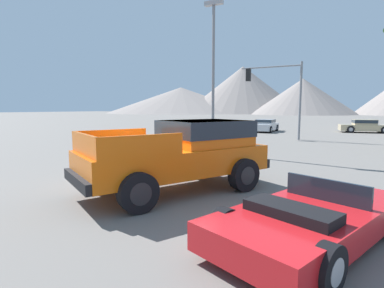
{
  "coord_description": "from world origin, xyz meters",
  "views": [
    {
      "loc": [
        4.36,
        -6.76,
        2.22
      ],
      "look_at": [
        0.36,
        1.05,
        1.17
      ],
      "focal_mm": 28.0,
      "sensor_mm": 36.0,
      "label": 1
    }
  ],
  "objects_px": {
    "red_convertible_car": "(312,219)",
    "street_lamp_post": "(213,63)",
    "parked_car_silver": "(265,125)",
    "traffic_light_main": "(276,86)",
    "orange_pickup_truck": "(185,150)",
    "parked_car_tan": "(365,126)"
  },
  "relations": [
    {
      "from": "street_lamp_post",
      "to": "red_convertible_car",
      "type": "bearing_deg",
      "value": -57.24
    },
    {
      "from": "red_convertible_car",
      "to": "traffic_light_main",
      "type": "xyz_separation_m",
      "value": [
        -4.18,
        17.09,
        3.45
      ]
    },
    {
      "from": "orange_pickup_truck",
      "to": "traffic_light_main",
      "type": "distance_m",
      "value": 15.43
    },
    {
      "from": "parked_car_silver",
      "to": "street_lamp_post",
      "type": "distance_m",
      "value": 15.66
    },
    {
      "from": "parked_car_tan",
      "to": "orange_pickup_truck",
      "type": "bearing_deg",
      "value": -22.03
    },
    {
      "from": "traffic_light_main",
      "to": "orange_pickup_truck",
      "type": "bearing_deg",
      "value": 92.8
    },
    {
      "from": "parked_car_silver",
      "to": "street_lamp_post",
      "type": "height_order",
      "value": "street_lamp_post"
    },
    {
      "from": "parked_car_tan",
      "to": "street_lamp_post",
      "type": "height_order",
      "value": "street_lamp_post"
    },
    {
      "from": "red_convertible_car",
      "to": "street_lamp_post",
      "type": "bearing_deg",
      "value": 144.56
    },
    {
      "from": "orange_pickup_truck",
      "to": "parked_car_silver",
      "type": "height_order",
      "value": "orange_pickup_truck"
    },
    {
      "from": "parked_car_silver",
      "to": "traffic_light_main",
      "type": "distance_m",
      "value": 7.53
    },
    {
      "from": "orange_pickup_truck",
      "to": "red_convertible_car",
      "type": "height_order",
      "value": "orange_pickup_truck"
    },
    {
      "from": "orange_pickup_truck",
      "to": "traffic_light_main",
      "type": "relative_size",
      "value": 1.01
    },
    {
      "from": "orange_pickup_truck",
      "to": "street_lamp_post",
      "type": "relative_size",
      "value": 0.76
    },
    {
      "from": "parked_car_silver",
      "to": "street_lamp_post",
      "type": "relative_size",
      "value": 0.6
    },
    {
      "from": "red_convertible_car",
      "to": "parked_car_tan",
      "type": "distance_m",
      "value": 26.6
    },
    {
      "from": "parked_car_tan",
      "to": "traffic_light_main",
      "type": "distance_m",
      "value": 11.75
    },
    {
      "from": "parked_car_tan",
      "to": "traffic_light_main",
      "type": "height_order",
      "value": "traffic_light_main"
    },
    {
      "from": "red_convertible_car",
      "to": "street_lamp_post",
      "type": "xyz_separation_m",
      "value": [
        -5.37,
        8.35,
        3.97
      ]
    },
    {
      "from": "orange_pickup_truck",
      "to": "parked_car_silver",
      "type": "bearing_deg",
      "value": 126.74
    },
    {
      "from": "red_convertible_car",
      "to": "parked_car_tan",
      "type": "bearing_deg",
      "value": 107.39
    },
    {
      "from": "parked_car_silver",
      "to": "traffic_light_main",
      "type": "bearing_deg",
      "value": 109.7
    }
  ]
}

